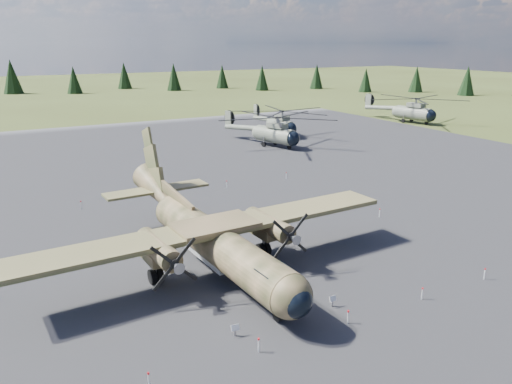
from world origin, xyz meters
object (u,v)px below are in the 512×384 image
helicopter_near (275,125)px  helicopter_mid (281,118)px  transport_plane (209,232)px  helicopter_far (414,105)px

helicopter_near → helicopter_mid: bearing=37.1°
helicopter_near → helicopter_mid: helicopter_near is taller
transport_plane → helicopter_near: 44.93m
transport_plane → helicopter_far: 77.98m
transport_plane → helicopter_near: transport_plane is taller
helicopter_near → helicopter_mid: 10.19m
helicopter_near → helicopter_far: 38.48m
helicopter_near → helicopter_mid: size_ratio=1.13×
transport_plane → helicopter_near: size_ratio=1.17×
helicopter_near → helicopter_far: size_ratio=0.95×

